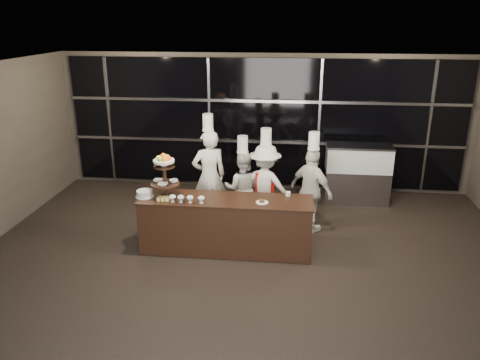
# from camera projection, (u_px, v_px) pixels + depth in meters

# --- Properties ---
(room) EXTENTS (10.00, 10.00, 10.00)m
(room) POSITION_uv_depth(u_px,v_px,m) (238.00, 212.00, 5.63)
(room) COLOR black
(room) RESTS_ON ground
(window_wall) EXTENTS (8.60, 0.10, 2.80)m
(window_wall) POSITION_uv_depth(u_px,v_px,m) (264.00, 123.00, 10.26)
(window_wall) COLOR black
(window_wall) RESTS_ON ground
(buffet_counter) EXTENTS (2.84, 0.74, 0.92)m
(buffet_counter) POSITION_uv_depth(u_px,v_px,m) (226.00, 224.00, 7.76)
(buffet_counter) COLOR black
(buffet_counter) RESTS_ON ground
(display_stand) EXTENTS (0.48, 0.48, 0.74)m
(display_stand) POSITION_uv_depth(u_px,v_px,m) (164.00, 172.00, 7.57)
(display_stand) COLOR black
(display_stand) RESTS_ON buffet_counter
(compotes) EXTENTS (0.58, 0.11, 0.12)m
(compotes) POSITION_uv_depth(u_px,v_px,m) (186.00, 198.00, 7.44)
(compotes) COLOR silver
(compotes) RESTS_ON buffet_counter
(layer_cake) EXTENTS (0.30, 0.30, 0.11)m
(layer_cake) POSITION_uv_depth(u_px,v_px,m) (145.00, 194.00, 7.68)
(layer_cake) COLOR white
(layer_cake) RESTS_ON buffet_counter
(pastry_squares) EXTENTS (0.20, 0.13, 0.05)m
(pastry_squares) POSITION_uv_depth(u_px,v_px,m) (164.00, 199.00, 7.55)
(pastry_squares) COLOR #F6E478
(pastry_squares) RESTS_ON buffet_counter
(small_plate) EXTENTS (0.20, 0.20, 0.05)m
(small_plate) POSITION_uv_depth(u_px,v_px,m) (262.00, 202.00, 7.45)
(small_plate) COLOR white
(small_plate) RESTS_ON buffet_counter
(chef_cup) EXTENTS (0.08, 0.08, 0.07)m
(chef_cup) POSITION_uv_depth(u_px,v_px,m) (288.00, 194.00, 7.72)
(chef_cup) COLOR white
(chef_cup) RESTS_ON buffet_counter
(display_case) EXTENTS (1.33, 0.58, 1.24)m
(display_case) POSITION_uv_depth(u_px,v_px,m) (358.00, 171.00, 9.72)
(display_case) COLOR #A5A5AA
(display_case) RESTS_ON ground
(chef_a) EXTENTS (0.77, 0.66, 2.07)m
(chef_a) POSITION_uv_depth(u_px,v_px,m) (209.00, 175.00, 8.77)
(chef_a) COLOR white
(chef_a) RESTS_ON ground
(chef_b) EXTENTS (0.69, 0.54, 1.71)m
(chef_b) POSITION_uv_depth(u_px,v_px,m) (242.00, 188.00, 8.67)
(chef_b) COLOR silver
(chef_b) RESTS_ON ground
(chef_c) EXTENTS (1.13, 0.82, 1.87)m
(chef_c) POSITION_uv_depth(u_px,v_px,m) (265.00, 186.00, 8.56)
(chef_c) COLOR silver
(chef_c) RESTS_ON ground
(chef_d) EXTENTS (0.93, 0.89, 1.85)m
(chef_d) POSITION_uv_depth(u_px,v_px,m) (311.00, 190.00, 8.36)
(chef_d) COLOR silver
(chef_d) RESTS_ON ground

